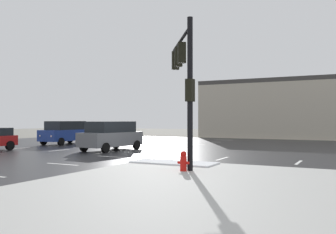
{
  "coord_description": "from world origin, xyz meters",
  "views": [
    {
      "loc": [
        12.64,
        -19.27,
        2.16
      ],
      "look_at": [
        -0.72,
        6.42,
        2.39
      ],
      "focal_mm": 39.11,
      "sensor_mm": 36.0,
      "label": 1
    }
  ],
  "objects_px": {
    "fire_hydrant": "(183,161)",
    "suv_grey": "(111,135)",
    "traffic_signal_mast": "(184,70)",
    "suv_blue": "(66,132)"
  },
  "relations": [
    {
      "from": "traffic_signal_mast",
      "to": "fire_hydrant",
      "type": "distance_m",
      "value": 4.18
    },
    {
      "from": "fire_hydrant",
      "to": "suv_grey",
      "type": "bearing_deg",
      "value": 139.85
    },
    {
      "from": "suv_grey",
      "to": "fire_hydrant",
      "type": "bearing_deg",
      "value": -124.67
    },
    {
      "from": "suv_grey",
      "to": "suv_blue",
      "type": "relative_size",
      "value": 1.02
    },
    {
      "from": "traffic_signal_mast",
      "to": "fire_hydrant",
      "type": "bearing_deg",
      "value": 170.49
    },
    {
      "from": "fire_hydrant",
      "to": "suv_grey",
      "type": "xyz_separation_m",
      "value": [
        -9.22,
        7.78,
        0.55
      ]
    },
    {
      "from": "suv_blue",
      "to": "fire_hydrant",
      "type": "bearing_deg",
      "value": 55.06
    },
    {
      "from": "fire_hydrant",
      "to": "suv_grey",
      "type": "height_order",
      "value": "suv_grey"
    },
    {
      "from": "suv_grey",
      "to": "traffic_signal_mast",
      "type": "bearing_deg",
      "value": -120.65
    },
    {
      "from": "suv_grey",
      "to": "suv_blue",
      "type": "distance_m",
      "value": 8.46
    }
  ]
}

